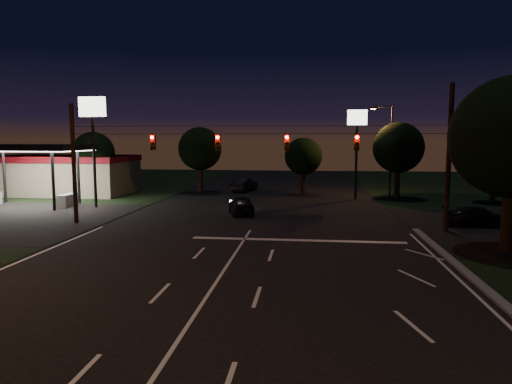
# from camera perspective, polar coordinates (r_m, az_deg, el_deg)

# --- Properties ---
(ground) EXTENTS (140.00, 140.00, 0.00)m
(ground) POSITION_cam_1_polar(r_m,az_deg,el_deg) (15.31, -7.72, -15.07)
(ground) COLOR black
(ground) RESTS_ON ground
(stop_bar) EXTENTS (12.00, 0.50, 0.01)m
(stop_bar) POSITION_cam_1_polar(r_m,az_deg,el_deg) (25.90, 5.19, -6.01)
(stop_bar) COLOR silver
(stop_bar) RESTS_ON ground
(utility_pole_right) EXTENTS (0.30, 0.30, 9.00)m
(utility_pole_right) POSITION_cam_1_polar(r_m,az_deg,el_deg) (30.49, 22.59, -4.59)
(utility_pole_right) COLOR black
(utility_pole_right) RESTS_ON ground
(utility_pole_left) EXTENTS (0.28, 0.28, 8.00)m
(utility_pole_left) POSITION_cam_1_polar(r_m,az_deg,el_deg) (33.21, -21.53, -3.67)
(utility_pole_left) COLOR black
(utility_pole_left) RESTS_ON ground
(signal_span) EXTENTS (24.00, 0.40, 1.56)m
(signal_span) POSITION_cam_1_polar(r_m,az_deg,el_deg) (28.96, -0.49, 6.31)
(signal_span) COLOR black
(signal_span) RESTS_ON ground
(gas_station) EXTENTS (14.20, 16.10, 5.25)m
(gas_station) POSITION_cam_1_polar(r_m,az_deg,el_deg) (51.08, -23.28, 2.37)
(gas_station) COLOR gray
(gas_station) RESTS_ON ground
(pole_sign_left_near) EXTENTS (2.20, 0.30, 9.10)m
(pole_sign_left_near) POSITION_cam_1_polar(r_m,az_deg,el_deg) (39.89, -19.73, 8.11)
(pole_sign_left_near) COLOR black
(pole_sign_left_near) RESTS_ON ground
(pole_sign_right) EXTENTS (1.80, 0.30, 8.40)m
(pole_sign_right) POSITION_cam_1_polar(r_m,az_deg,el_deg) (44.00, 12.50, 7.19)
(pole_sign_right) COLOR black
(pole_sign_right) RESTS_ON ground
(street_light_right_far) EXTENTS (2.20, 0.35, 9.00)m
(street_light_right_far) POSITION_cam_1_polar(r_m,az_deg,el_deg) (46.40, 16.22, 5.81)
(street_light_right_far) COLOR black
(street_light_right_far) RESTS_ON ground
(tree_right_near) EXTENTS (6.00, 6.00, 8.76)m
(tree_right_near) POSITION_cam_1_polar(r_m,az_deg,el_deg) (25.91, 29.34, 5.83)
(tree_right_near) COLOR black
(tree_right_near) RESTS_ON ground
(tree_far_a) EXTENTS (4.20, 4.20, 6.42)m
(tree_far_a) POSITION_cam_1_polar(r_m,az_deg,el_deg) (48.93, -19.58, 4.56)
(tree_far_a) COLOR black
(tree_far_a) RESTS_ON ground
(tree_far_b) EXTENTS (4.60, 4.60, 6.98)m
(tree_far_b) POSITION_cam_1_polar(r_m,az_deg,el_deg) (49.29, -6.96, 5.32)
(tree_far_b) COLOR black
(tree_far_b) RESTS_ON ground
(tree_far_c) EXTENTS (3.80, 3.80, 5.86)m
(tree_far_c) POSITION_cam_1_polar(r_m,az_deg,el_deg) (46.91, 5.96, 4.40)
(tree_far_c) COLOR black
(tree_far_c) RESTS_ON ground
(tree_far_d) EXTENTS (4.80, 4.80, 7.30)m
(tree_far_d) POSITION_cam_1_polar(r_m,az_deg,el_deg) (45.69, 17.35, 5.24)
(tree_far_d) COLOR black
(tree_far_d) RESTS_ON ground
(tree_far_e) EXTENTS (4.00, 4.00, 6.18)m
(tree_far_e) POSITION_cam_1_polar(r_m,az_deg,el_deg) (45.94, 27.66, 3.91)
(tree_far_e) COLOR black
(tree_far_e) RESTS_ON ground
(car_oncoming_a) EXTENTS (2.70, 4.39, 1.40)m
(car_oncoming_a) POSITION_cam_1_polar(r_m,az_deg,el_deg) (34.76, -1.85, -1.61)
(car_oncoming_a) COLOR black
(car_oncoming_a) RESTS_ON ground
(car_oncoming_b) EXTENTS (2.57, 4.65, 1.45)m
(car_oncoming_b) POSITION_cam_1_polar(r_m,az_deg,el_deg) (49.88, -1.46, 0.91)
(car_oncoming_b) COLOR black
(car_oncoming_b) RESTS_ON ground
(car_cross) EXTENTS (4.44, 1.82, 1.29)m
(car_cross) POSITION_cam_1_polar(r_m,az_deg,el_deg) (33.06, 26.14, -2.80)
(car_cross) COLOR black
(car_cross) RESTS_ON ground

